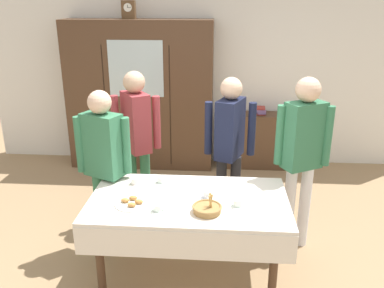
% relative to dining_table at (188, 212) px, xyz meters
% --- Properties ---
extents(ground_plane, '(12.00, 12.00, 0.00)m').
position_rel_dining_table_xyz_m(ground_plane, '(0.00, 0.23, -0.66)').
color(ground_plane, '#997A56').
rests_on(ground_plane, ground).
extents(back_wall, '(6.40, 0.10, 2.70)m').
position_rel_dining_table_xyz_m(back_wall, '(0.00, 2.88, 0.69)').
color(back_wall, silver).
rests_on(back_wall, ground).
extents(dining_table, '(1.69, 0.95, 0.77)m').
position_rel_dining_table_xyz_m(dining_table, '(0.00, 0.00, 0.00)').
color(dining_table, '#4C3321').
rests_on(dining_table, ground).
extents(wall_cabinet, '(2.07, 0.46, 2.11)m').
position_rel_dining_table_xyz_m(wall_cabinet, '(-0.90, 2.59, 0.39)').
color(wall_cabinet, '#4C3321').
rests_on(wall_cabinet, ground).
extents(mantel_clock, '(0.18, 0.11, 0.24)m').
position_rel_dining_table_xyz_m(mantel_clock, '(-1.01, 2.59, 1.57)').
color(mantel_clock, brown).
rests_on(mantel_clock, wall_cabinet).
extents(bookshelf_low, '(1.09, 0.35, 0.81)m').
position_rel_dining_table_xyz_m(bookshelf_low, '(0.83, 2.64, -0.26)').
color(bookshelf_low, '#4C3321').
rests_on(bookshelf_low, ground).
extents(book_stack, '(0.13, 0.22, 0.10)m').
position_rel_dining_table_xyz_m(book_stack, '(0.83, 2.64, 0.19)').
color(book_stack, '#99332D').
rests_on(book_stack, bookshelf_low).
extents(tea_cup_front_edge, '(0.13, 0.13, 0.06)m').
position_rel_dining_table_xyz_m(tea_cup_front_edge, '(-0.27, 0.33, 0.14)').
color(tea_cup_front_edge, silver).
rests_on(tea_cup_front_edge, dining_table).
extents(tea_cup_mid_left, '(0.13, 0.13, 0.06)m').
position_rel_dining_table_xyz_m(tea_cup_mid_left, '(-0.51, 0.28, 0.14)').
color(tea_cup_mid_left, white).
rests_on(tea_cup_mid_left, dining_table).
extents(tea_cup_far_left, '(0.13, 0.13, 0.06)m').
position_rel_dining_table_xyz_m(tea_cup_far_left, '(-0.22, -0.20, 0.14)').
color(tea_cup_far_left, silver).
rests_on(tea_cup_far_left, dining_table).
extents(tea_cup_far_right, '(0.13, 0.13, 0.06)m').
position_rel_dining_table_xyz_m(tea_cup_far_right, '(0.16, 0.06, 0.13)').
color(tea_cup_far_right, white).
rests_on(tea_cup_far_right, dining_table).
extents(tea_cup_back_edge, '(0.13, 0.13, 0.06)m').
position_rel_dining_table_xyz_m(tea_cup_back_edge, '(0.41, -0.08, 0.14)').
color(tea_cup_back_edge, silver).
rests_on(tea_cup_back_edge, dining_table).
extents(bread_basket, '(0.24, 0.24, 0.16)m').
position_rel_dining_table_xyz_m(bread_basket, '(0.17, -0.19, 0.14)').
color(bread_basket, '#9E7542').
rests_on(bread_basket, dining_table).
extents(pastry_plate, '(0.28, 0.28, 0.05)m').
position_rel_dining_table_xyz_m(pastry_plate, '(-0.46, -0.10, 0.12)').
color(pastry_plate, white).
rests_on(pastry_plate, dining_table).
extents(spoon_near_right, '(0.12, 0.02, 0.01)m').
position_rel_dining_table_xyz_m(spoon_near_right, '(-0.05, 0.33, 0.11)').
color(spoon_near_right, silver).
rests_on(spoon_near_right, dining_table).
extents(spoon_front_edge, '(0.12, 0.02, 0.01)m').
position_rel_dining_table_xyz_m(spoon_front_edge, '(0.30, 0.19, 0.11)').
color(spoon_front_edge, silver).
rests_on(spoon_front_edge, dining_table).
extents(spoon_back_edge, '(0.12, 0.02, 0.01)m').
position_rel_dining_table_xyz_m(spoon_back_edge, '(0.70, -0.14, 0.11)').
color(spoon_back_edge, silver).
rests_on(spoon_back_edge, dining_table).
extents(person_by_cabinet, '(0.52, 0.35, 1.72)m').
position_rel_dining_table_xyz_m(person_by_cabinet, '(1.03, 0.60, 0.39)').
color(person_by_cabinet, silver).
rests_on(person_by_cabinet, ground).
extents(person_beside_shelf, '(0.52, 0.41, 1.69)m').
position_rel_dining_table_xyz_m(person_beside_shelf, '(-0.63, 1.00, 0.37)').
color(person_beside_shelf, '#33704C').
rests_on(person_beside_shelf, ground).
extents(person_behind_table_right, '(0.52, 0.41, 1.65)m').
position_rel_dining_table_xyz_m(person_behind_table_right, '(0.35, 0.91, 0.34)').
color(person_behind_table_right, '#232328').
rests_on(person_behind_table_right, ground).
extents(person_behind_table_left, '(0.52, 0.33, 1.61)m').
position_rel_dining_table_xyz_m(person_behind_table_left, '(-0.83, 0.41, 0.32)').
color(person_behind_table_left, '#33704C').
rests_on(person_behind_table_left, ground).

